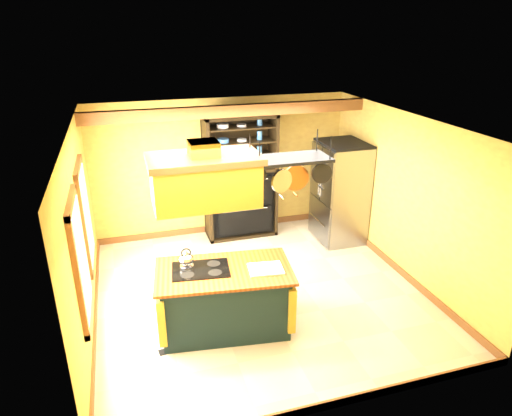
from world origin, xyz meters
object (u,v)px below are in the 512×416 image
kitchen_island (224,298)px  range_hood (205,178)px  refrigerator (339,194)px  hutch (240,190)px  pot_rack (290,166)px

kitchen_island → range_hood: size_ratio=1.42×
kitchen_island → refrigerator: (2.79, 2.16, 0.46)m
range_hood → hutch: bearing=67.6°
refrigerator → hutch: hutch is taller
hutch → refrigerator: bearing=-23.7°
pot_rack → hutch: size_ratio=0.45×
kitchen_island → pot_rack: 2.04m
kitchen_island → range_hood: 1.78m
kitchen_island → hutch: (1.01, 2.94, 0.46)m
kitchen_island → refrigerator: 3.56m
kitchen_island → refrigerator: size_ratio=1.02×
pot_rack → range_hood: bearing=-179.9°
range_hood → refrigerator: size_ratio=0.71×
hutch → range_hood: bearing=-112.4°
range_hood → refrigerator: range_hood is taller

